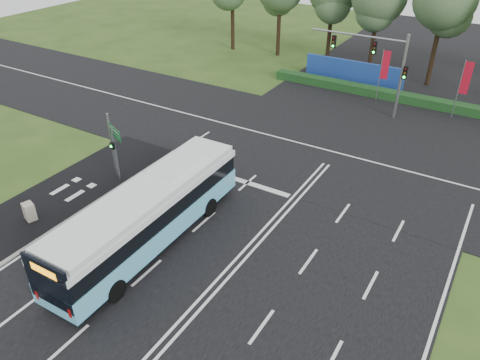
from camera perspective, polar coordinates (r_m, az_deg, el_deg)
name	(u,v)px	position (r m, az deg, el deg)	size (l,w,h in m)	color
ground	(253,241)	(25.91, 1.61, -7.45)	(120.00, 120.00, 0.00)	#2C4A18
road_main	(253,241)	(25.90, 1.62, -7.41)	(20.00, 120.00, 0.04)	black
road_cross	(334,152)	(35.16, 11.41, 3.34)	(120.00, 14.00, 0.05)	black
bike_path	(55,201)	(31.23, -21.66, -2.35)	(5.00, 18.00, 0.06)	black
kerb_strip	(82,212)	(29.55, -18.73, -3.70)	(0.25, 18.00, 0.12)	gray
city_bus	(149,214)	(25.12, -11.02, -4.14)	(2.98, 13.09, 3.75)	#5FBBDC
pedestrian_signal	(115,152)	(31.08, -15.00, 3.27)	(0.35, 0.43, 3.87)	gray
street_sign	(113,140)	(31.01, -15.20, 4.68)	(1.65, 0.77, 4.57)	gray
utility_cabinet	(29,212)	(29.75, -24.29, -3.57)	(0.67, 0.56, 1.12)	#AEA18C
banner_flag_mid	(384,68)	(44.35, 17.13, 12.90)	(0.68, 0.26, 4.75)	gray
banner_flag_right	(464,82)	(42.80, 25.64, 10.76)	(0.74, 0.10, 5.01)	gray
traffic_light_gantry	(381,60)	(40.95, 16.85, 13.78)	(8.41, 0.28, 7.00)	gray
hedge	(385,94)	(46.04, 17.23, 9.98)	(22.00, 1.20, 0.80)	#153A18
blue_hoarding	(353,72)	(49.08, 13.66, 12.69)	(10.00, 0.30, 2.20)	navy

